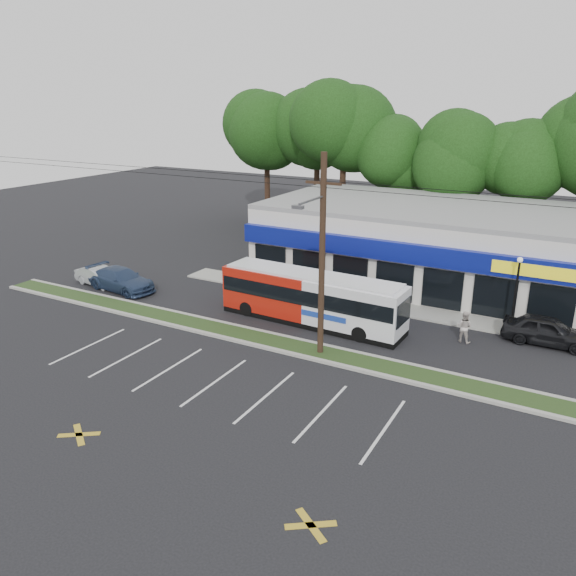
% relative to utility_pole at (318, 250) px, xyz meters
% --- Properties ---
extents(ground, '(120.00, 120.00, 0.00)m').
position_rel_utility_pole_xyz_m(ground, '(-2.83, -0.93, -5.41)').
color(ground, black).
rests_on(ground, ground).
extents(grass_strip, '(40.00, 1.60, 0.12)m').
position_rel_utility_pole_xyz_m(grass_strip, '(-2.83, 0.07, -5.35)').
color(grass_strip, '#1F3917').
rests_on(grass_strip, ground).
extents(curb_south, '(40.00, 0.25, 0.14)m').
position_rel_utility_pole_xyz_m(curb_south, '(-2.83, -0.78, -5.34)').
color(curb_south, '#9E9E93').
rests_on(curb_south, ground).
extents(curb_north, '(40.00, 0.25, 0.14)m').
position_rel_utility_pole_xyz_m(curb_north, '(-2.83, 0.92, -5.34)').
color(curb_north, '#9E9E93').
rests_on(curb_north, ground).
extents(sidewalk, '(32.00, 2.20, 0.10)m').
position_rel_utility_pole_xyz_m(sidewalk, '(2.17, 8.07, -5.36)').
color(sidewalk, '#9E9E93').
rests_on(sidewalk, ground).
extents(strip_mall, '(25.00, 12.55, 5.30)m').
position_rel_utility_pole_xyz_m(strip_mall, '(2.67, 14.99, -2.76)').
color(strip_mall, silver).
rests_on(strip_mall, ground).
extents(utility_pole, '(50.00, 2.77, 10.00)m').
position_rel_utility_pole_xyz_m(utility_pole, '(0.00, 0.00, 0.00)').
color(utility_pole, black).
rests_on(utility_pole, ground).
extents(lamp_post, '(0.30, 0.30, 4.25)m').
position_rel_utility_pole_xyz_m(lamp_post, '(8.17, 7.87, -2.74)').
color(lamp_post, black).
rests_on(lamp_post, ground).
extents(tree_line, '(46.76, 6.76, 11.83)m').
position_rel_utility_pole_xyz_m(tree_line, '(1.17, 25.07, 3.00)').
color(tree_line, black).
rests_on(tree_line, ground).
extents(metrobus, '(11.02, 2.73, 2.95)m').
position_rel_utility_pole_xyz_m(metrobus, '(-2.09, 3.57, -3.86)').
color(metrobus, '#AE190D').
rests_on(metrobus, ground).
extents(car_dark, '(4.49, 1.83, 1.53)m').
position_rel_utility_pole_xyz_m(car_dark, '(10.06, 6.90, -4.65)').
color(car_dark, black).
rests_on(car_dark, ground).
extents(car_silver, '(4.10, 1.86, 1.30)m').
position_rel_utility_pole_xyz_m(car_silver, '(-17.87, 2.57, -4.76)').
color(car_silver, '#AAAFB2').
rests_on(car_silver, ground).
extents(car_blue, '(5.34, 2.59, 1.50)m').
position_rel_utility_pole_xyz_m(car_blue, '(-15.86, 2.57, -4.66)').
color(car_blue, navy).
rests_on(car_blue, ground).
extents(pedestrian_a, '(0.68, 0.59, 1.57)m').
position_rel_utility_pole_xyz_m(pedestrian_a, '(-0.83, 5.41, -4.63)').
color(pedestrian_a, silver).
rests_on(pedestrian_a, ground).
extents(pedestrian_b, '(0.91, 0.76, 1.72)m').
position_rel_utility_pole_xyz_m(pedestrian_b, '(6.17, 5.07, -4.56)').
color(pedestrian_b, beige).
rests_on(pedestrian_b, ground).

